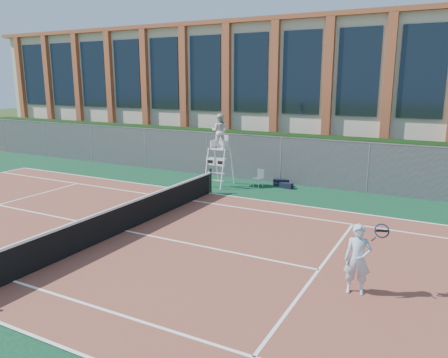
% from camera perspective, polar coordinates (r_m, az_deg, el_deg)
% --- Properties ---
extents(ground, '(120.00, 120.00, 0.00)m').
position_cam_1_polar(ground, '(14.63, -12.75, -6.72)').
color(ground, '#233814').
extents(apron, '(36.00, 20.00, 0.01)m').
position_cam_1_polar(apron, '(15.35, -10.33, -5.65)').
color(apron, '#0B3220').
rests_on(apron, ground).
extents(tennis_court, '(23.77, 10.97, 0.02)m').
position_cam_1_polar(tennis_court, '(14.62, -12.76, -6.65)').
color(tennis_court, brown).
rests_on(tennis_court, apron).
extents(tennis_net, '(0.10, 11.30, 1.10)m').
position_cam_1_polar(tennis_net, '(14.46, -12.86, -4.72)').
color(tennis_net, black).
rests_on(tennis_net, ground).
extents(fence, '(40.00, 0.06, 2.20)m').
position_cam_1_polar(fence, '(21.56, 2.43, 2.87)').
color(fence, '#595E60').
rests_on(fence, ground).
extents(hedge, '(40.00, 1.40, 2.20)m').
position_cam_1_polar(hedge, '(22.63, 3.74, 3.33)').
color(hedge, black).
rests_on(hedge, ground).
extents(building, '(45.00, 10.60, 8.22)m').
position_cam_1_polar(building, '(29.77, 10.25, 11.31)').
color(building, beige).
rests_on(building, ground).
extents(umpire_chair, '(0.94, 1.45, 3.37)m').
position_cam_1_polar(umpire_chair, '(19.96, -0.56, 6.03)').
color(umpire_chair, white).
rests_on(umpire_chair, ground).
extents(plastic_chair, '(0.47, 0.47, 0.81)m').
position_cam_1_polar(plastic_chair, '(20.16, 4.64, 0.35)').
color(plastic_chair, silver).
rests_on(plastic_chair, apron).
extents(sports_bag_near, '(0.71, 0.34, 0.29)m').
position_cam_1_polar(sports_bag_near, '(20.48, 7.47, -0.45)').
color(sports_bag_near, black).
rests_on(sports_bag_near, apron).
extents(sports_bag_far, '(0.63, 0.34, 0.24)m').
position_cam_1_polar(sports_bag_far, '(20.04, 8.11, -0.84)').
color(sports_bag_far, black).
rests_on(sports_bag_far, apron).
extents(tennis_player, '(0.96, 0.68, 1.66)m').
position_cam_1_polar(tennis_player, '(10.48, 17.09, -9.97)').
color(tennis_player, '#AEBDD1').
rests_on(tennis_player, tennis_court).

